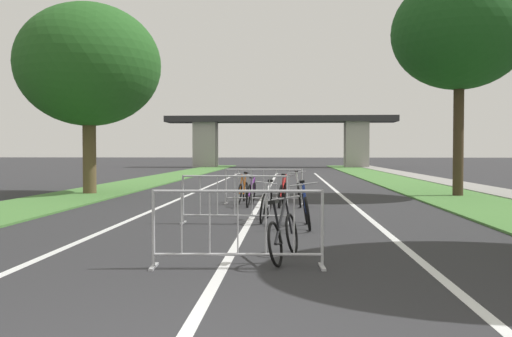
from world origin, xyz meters
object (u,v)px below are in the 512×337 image
Objects in this scene: crowd_barrier_third at (264,187)px; bicycle_black_5 at (283,235)px; crowd_barrier_second at (235,200)px; bicycle_red_4 at (282,193)px; tree_right_cypress_far at (460,33)px; bicycle_white_0 at (299,192)px; bicycle_silver_2 at (266,204)px; bicycle_purple_3 at (251,193)px; bicycle_blue_6 at (306,209)px; tree_left_pine_far at (89,65)px; crowd_barrier_nearest at (238,229)px; bicycle_orange_1 at (243,191)px.

bicycle_black_5 is at bearing -85.50° from crowd_barrier_third.
crowd_barrier_second is 1.33× the size of bicycle_red_4.
tree_right_cypress_far reaches higher than bicycle_white_0.
bicycle_purple_3 is (-0.58, 3.42, -0.01)m from bicycle_silver_2.
crowd_barrier_third is at bearing -154.71° from tree_right_cypress_far.
tree_right_cypress_far is 4.30× the size of bicycle_blue_6.
bicycle_white_0 is at bearing -27.27° from tree_left_pine_far.
bicycle_silver_2 is 3.47m from bicycle_purple_3.
crowd_barrier_second is 1.39× the size of bicycle_silver_2.
tree_left_pine_far reaches higher than bicycle_purple_3.
bicycle_red_4 is (0.32, 3.40, -0.01)m from bicycle_silver_2.
bicycle_blue_6 is at bearing 135.01° from bicycle_silver_2.
crowd_barrier_nearest is 0.85m from bicycle_black_5.
bicycle_black_5 is at bearing -116.97° from tree_right_cypress_far.
bicycle_white_0 is at bearing -24.29° from crowd_barrier_third.
tree_left_pine_far is 12.19m from bicycle_blue_6.
bicycle_black_5 is at bearing 43.35° from crowd_barrier_nearest.
bicycle_white_0 reaches higher than bicycle_blue_6.
bicycle_purple_3 is at bearing -73.17° from bicycle_blue_6.
tree_left_pine_far reaches higher than crowd_barrier_third.
bicycle_orange_1 is at bearing -27.46° from tree_left_pine_far.
crowd_barrier_third reaches higher than bicycle_white_0.
bicycle_purple_3 is at bearing 113.45° from bicycle_orange_1.
tree_right_cypress_far is at bearing -126.33° from bicycle_silver_2.
bicycle_red_4 is (0.50, 8.50, -0.15)m from crowd_barrier_nearest.
bicycle_red_4 reaches higher than bicycle_black_5.
tree_left_pine_far is 9.23m from bicycle_red_4.
bicycle_white_0 is at bearing -90.20° from bicycle_blue_6.
bicycle_red_4 is at bearing 103.67° from bicycle_black_5.
bicycle_silver_2 is 4.55m from bicycle_black_5.
crowd_barrier_nearest reaches higher than bicycle_purple_3.
bicycle_purple_3 is at bearing -152.03° from tree_right_cypress_far.
crowd_barrier_second is (-7.01, -7.66, -5.12)m from tree_right_cypress_far.
crowd_barrier_third is 1.37× the size of bicycle_purple_3.
bicycle_purple_3 is 8.02m from bicycle_black_5.
bicycle_red_4 is at bearing -29.56° from tree_left_pine_far.
bicycle_purple_3 is at bearing -176.39° from bicycle_red_4.
bicycle_white_0 is (0.97, 8.62, -0.13)m from crowd_barrier_nearest.
tree_right_cypress_far is at bearing 36.86° from bicycle_red_4.
bicycle_silver_2 is (0.90, -4.37, 0.02)m from bicycle_orange_1.
bicycle_silver_2 is 3.41m from bicycle_red_4.
bicycle_blue_6 is at bearing -77.82° from bicycle_red_4.
bicycle_white_0 is 1.00× the size of bicycle_blue_6.
tree_left_pine_far is 8.55m from bicycle_purple_3.
bicycle_orange_1 reaches higher than bicycle_black_5.
crowd_barrier_nearest is (6.60, -12.52, -4.18)m from tree_left_pine_far.
crowd_barrier_third is at bearing -27.73° from tree_left_pine_far.
bicycle_red_4 is at bearing -148.42° from tree_right_cypress_far.
bicycle_white_0 is 1.01× the size of bicycle_red_4.
tree_right_cypress_far is 3.26× the size of crowd_barrier_nearest.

